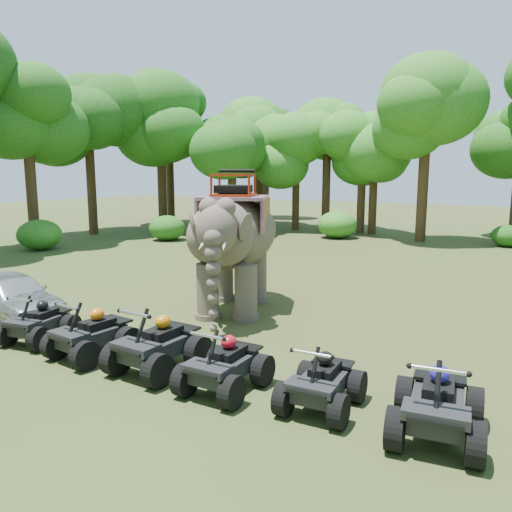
% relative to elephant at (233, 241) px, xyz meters
% --- Properties ---
extents(ground, '(110.00, 110.00, 0.00)m').
position_rel_elephant_xyz_m(ground, '(1.50, -2.49, -2.01)').
color(ground, '#47381E').
rests_on(ground, ground).
extents(elephant, '(3.73, 5.23, 4.03)m').
position_rel_elephant_xyz_m(elephant, '(0.00, 0.00, 0.00)').
color(elephant, '#4C3E37').
rests_on(elephant, ground).
extents(parked_car, '(4.05, 2.15, 1.31)m').
position_rel_elephant_xyz_m(parked_car, '(-4.66, -3.89, -1.36)').
color(parked_car, silver).
rests_on(parked_car, ground).
extents(atv_0, '(1.41, 1.77, 1.19)m').
position_rel_elephant_xyz_m(atv_0, '(-2.46, -4.68, -1.42)').
color(atv_0, black).
rests_on(atv_0, ground).
extents(atv_1, '(1.42, 1.85, 1.29)m').
position_rel_elephant_xyz_m(atv_1, '(-0.61, -4.73, -1.37)').
color(atv_1, black).
rests_on(atv_1, ground).
extents(atv_2, '(1.43, 1.92, 1.39)m').
position_rel_elephant_xyz_m(atv_2, '(1.14, -4.61, -1.32)').
color(atv_2, black).
rests_on(atv_2, ground).
extents(atv_3, '(1.24, 1.70, 1.25)m').
position_rel_elephant_xyz_m(atv_3, '(2.83, -4.71, -1.39)').
color(atv_3, black).
rests_on(atv_3, ground).
extents(atv_4, '(1.25, 1.66, 1.19)m').
position_rel_elephant_xyz_m(atv_4, '(4.64, -4.47, -1.42)').
color(atv_4, black).
rests_on(atv_4, ground).
extents(atv_5, '(1.55, 1.97, 1.34)m').
position_rel_elephant_xyz_m(atv_5, '(6.51, -4.48, -1.34)').
color(atv_5, black).
rests_on(atv_5, ground).
extents(tree_0, '(6.75, 6.75, 9.65)m').
position_rel_elephant_xyz_m(tree_0, '(1.50, 17.60, 2.81)').
color(tree_0, '#195114').
rests_on(tree_0, ground).
extents(tree_24, '(6.19, 6.19, 8.85)m').
position_rel_elephant_xyz_m(tree_24, '(-16.22, 5.27, 2.41)').
color(tree_24, '#195114').
rests_on(tree_24, ground).
extents(tree_25, '(6.21, 6.21, 8.87)m').
position_rel_elephant_xyz_m(tree_25, '(-17.45, 10.45, 2.42)').
color(tree_25, '#195114').
rests_on(tree_25, ground).
extents(tree_26, '(6.75, 6.75, 9.65)m').
position_rel_elephant_xyz_m(tree_26, '(-14.96, 14.33, 2.81)').
color(tree_26, '#195114').
rests_on(tree_26, ground).
extents(tree_27, '(4.84, 4.84, 6.92)m').
position_rel_elephant_xyz_m(tree_27, '(-9.44, 14.56, 1.45)').
color(tree_27, '#195114').
rests_on(tree_27, ground).
extents(tree_28, '(4.66, 4.66, 6.65)m').
position_rel_elephant_xyz_m(tree_28, '(-7.33, 19.35, 1.31)').
color(tree_28, '#195114').
rests_on(tree_28, ground).
extents(tree_29, '(5.14, 5.14, 7.34)m').
position_rel_elephant_xyz_m(tree_29, '(-2.79, 19.70, 1.66)').
color(tree_29, '#195114').
rests_on(tree_29, ground).
extents(tree_30, '(6.58, 6.58, 9.40)m').
position_rel_elephant_xyz_m(tree_30, '(-17.26, 17.96, 2.69)').
color(tree_30, '#195114').
rests_on(tree_30, ground).
extents(tree_34, '(5.90, 5.90, 8.42)m').
position_rel_elephant_xyz_m(tree_34, '(-5.36, 19.96, 2.20)').
color(tree_34, '#195114').
rests_on(tree_34, ground).
extents(tree_35, '(4.92, 4.92, 7.03)m').
position_rel_elephant_xyz_m(tree_35, '(-1.97, 19.55, 1.50)').
color(tree_35, '#195114').
rests_on(tree_35, ground).
extents(tree_36, '(5.07, 5.07, 7.24)m').
position_rel_elephant_xyz_m(tree_36, '(-13.75, 21.05, 1.60)').
color(tree_36, '#195114').
rests_on(tree_36, ground).
extents(tree_37, '(6.11, 6.11, 8.73)m').
position_rel_elephant_xyz_m(tree_37, '(-10.21, 19.35, 2.35)').
color(tree_37, '#195114').
rests_on(tree_37, ground).
extents(tree_38, '(5.67, 5.67, 8.11)m').
position_rel_elephant_xyz_m(tree_38, '(-13.56, 26.31, 2.04)').
color(tree_38, '#195114').
rests_on(tree_38, ground).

